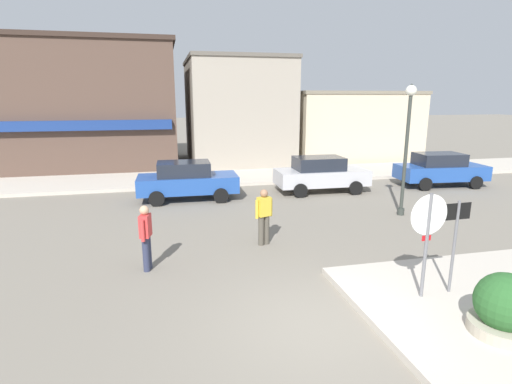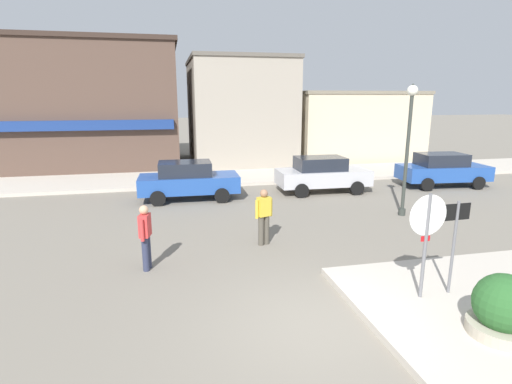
# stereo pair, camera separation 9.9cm
# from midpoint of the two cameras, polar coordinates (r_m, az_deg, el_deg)

# --- Properties ---
(ground_plane) EXTENTS (160.00, 160.00, 0.00)m
(ground_plane) POSITION_cam_midpoint_polar(r_m,az_deg,el_deg) (7.79, 9.41, -18.44)
(ground_plane) COLOR gray
(kerb_far) EXTENTS (80.00, 4.00, 0.15)m
(kerb_far) POSITION_cam_midpoint_polar(r_m,az_deg,el_deg) (20.67, -5.00, 2.11)
(kerb_far) COLOR beige
(kerb_far) RESTS_ON ground
(stop_sign) EXTENTS (0.82, 0.08, 2.30)m
(stop_sign) POSITION_cam_midpoint_polar(r_m,az_deg,el_deg) (8.50, 23.46, -5.34)
(stop_sign) COLOR slate
(stop_sign) RESTS_ON ground
(one_way_sign) EXTENTS (0.60, 0.06, 2.10)m
(one_way_sign) POSITION_cam_midpoint_polar(r_m,az_deg,el_deg) (9.00, 26.76, -5.92)
(one_way_sign) COLOR slate
(one_way_sign) RESTS_ON ground
(planter) EXTENTS (1.10, 1.10, 1.23)m
(planter) POSITION_cam_midpoint_polar(r_m,az_deg,el_deg) (8.18, 32.12, -14.32)
(planter) COLOR #ADA38E
(planter) RESTS_ON ground
(lamp_post) EXTENTS (0.36, 0.36, 4.54)m
(lamp_post) POSITION_cam_midpoint_polar(r_m,az_deg,el_deg) (14.65, 21.19, 8.06)
(lamp_post) COLOR #333833
(lamp_post) RESTS_ON ground
(parked_car_nearest) EXTENTS (4.04, 1.95, 1.56)m
(parked_car_nearest) POSITION_cam_midpoint_polar(r_m,az_deg,el_deg) (16.49, -9.50, 1.71)
(parked_car_nearest) COLOR #234C9E
(parked_car_nearest) RESTS_ON ground
(parked_car_second) EXTENTS (4.03, 1.94, 1.56)m
(parked_car_second) POSITION_cam_midpoint_polar(r_m,az_deg,el_deg) (17.81, 9.58, 2.57)
(parked_car_second) COLOR #B7B7BC
(parked_car_second) RESTS_ON ground
(parked_car_third) EXTENTS (4.13, 2.14, 1.56)m
(parked_car_third) POSITION_cam_midpoint_polar(r_m,az_deg,el_deg) (20.64, 25.22, 2.95)
(parked_car_third) COLOR #234C9E
(parked_car_third) RESTS_ON ground
(pedestrian_crossing_near) EXTENTS (0.30, 0.56, 1.61)m
(pedestrian_crossing_near) POSITION_cam_midpoint_polar(r_m,az_deg,el_deg) (9.94, -15.24, -6.00)
(pedestrian_crossing_near) COLOR #2D334C
(pedestrian_crossing_near) RESTS_ON ground
(pedestrian_crossing_far) EXTENTS (0.55, 0.32, 1.61)m
(pedestrian_crossing_far) POSITION_cam_midpoint_polar(r_m,az_deg,el_deg) (11.19, 1.38, -3.34)
(pedestrian_crossing_far) COLOR #4C473D
(pedestrian_crossing_far) RESTS_ON ground
(building_corner_shop) EXTENTS (9.99, 8.20, 7.20)m
(building_corner_shop) POSITION_cam_midpoint_polar(r_m,az_deg,el_deg) (26.31, -22.08, 11.35)
(building_corner_shop) COLOR brown
(building_corner_shop) RESTS_ON ground
(building_storefront_left_near) EXTENTS (6.06, 7.82, 6.41)m
(building_storefront_left_near) POSITION_cam_midpoint_polar(r_m,az_deg,el_deg) (25.96, -2.45, 11.40)
(building_storefront_left_near) COLOR #9E9384
(building_storefront_left_near) RESTS_ON ground
(building_storefront_left_mid) EXTENTS (8.35, 5.32, 4.49)m
(building_storefront_left_mid) POSITION_cam_midpoint_polar(r_m,az_deg,el_deg) (28.04, 13.70, 9.21)
(building_storefront_left_mid) COLOR beige
(building_storefront_left_mid) RESTS_ON ground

